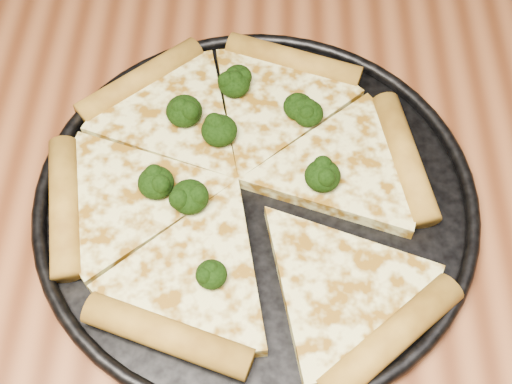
{
  "coord_description": "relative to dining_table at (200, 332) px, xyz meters",
  "views": [
    {
      "loc": [
        0.06,
        -0.22,
        1.26
      ],
      "look_at": [
        0.05,
        0.09,
        0.77
      ],
      "focal_mm": 47.84,
      "sensor_mm": 36.0,
      "label": 1
    }
  ],
  "objects": [
    {
      "name": "broccoli_florets",
      "position": [
        0.03,
        0.13,
        0.12
      ],
      "size": [
        0.17,
        0.23,
        0.02
      ],
      "color": "black",
      "rests_on": "pizza"
    },
    {
      "name": "pizza_pan",
      "position": [
        0.05,
        0.09,
        0.1
      ],
      "size": [
        0.38,
        0.38,
        0.02
      ],
      "color": "black",
      "rests_on": "dining_table"
    },
    {
      "name": "pizza",
      "position": [
        0.04,
        0.09,
        0.11
      ],
      "size": [
        0.35,
        0.37,
        0.03
      ],
      "rotation": [
        0.0,
        0.0,
        -0.33
      ],
      "color": "#E6E08D",
      "rests_on": "pizza_pan"
    },
    {
      "name": "dining_table",
      "position": [
        0.0,
        0.0,
        0.0
      ],
      "size": [
        1.2,
        0.9,
        0.75
      ],
      "color": "brown",
      "rests_on": "ground"
    }
  ]
}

